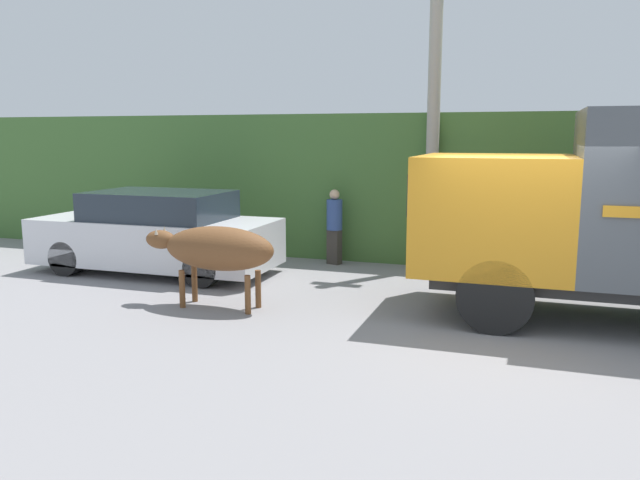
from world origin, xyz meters
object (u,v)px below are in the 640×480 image
(pedestrian_on_hill, at_px, (334,223))
(utility_pole, at_px, (434,107))
(brown_cow, at_px, (216,249))
(parked_suv, at_px, (156,233))

(pedestrian_on_hill, height_order, utility_pole, utility_pole)
(brown_cow, bearing_deg, utility_pole, 48.10)
(brown_cow, xyz_separation_m, pedestrian_on_hill, (0.73, 3.72, -0.07))
(parked_suv, xyz_separation_m, utility_pole, (4.95, 2.04, 2.40))
(parked_suv, height_order, pedestrian_on_hill, parked_suv)
(brown_cow, height_order, pedestrian_on_hill, pedestrian_on_hill)
(parked_suv, distance_m, pedestrian_on_hill, 3.55)
(utility_pole, bearing_deg, pedestrian_on_hill, -174.78)
(parked_suv, xyz_separation_m, pedestrian_on_hill, (3.02, 1.86, 0.08))
(brown_cow, height_order, utility_pole, utility_pole)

